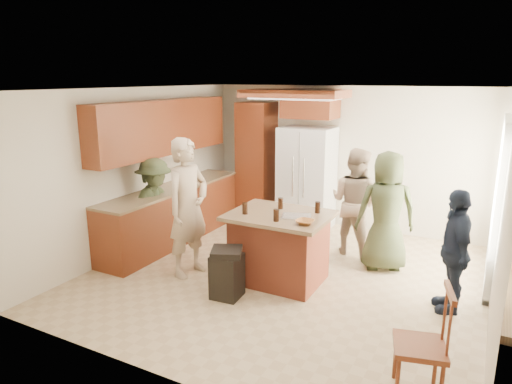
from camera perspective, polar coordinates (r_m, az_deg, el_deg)
The scene contains 12 objects.
person_front_left at distance 6.18m, azimuth -8.49°, elevation -1.96°, with size 0.69×0.50×1.89m, color tan.
person_behind_left at distance 7.03m, azimuth 12.26°, elevation -1.21°, with size 0.80×0.49×1.64m, color tan.
person_behind_right at distance 6.56m, azimuth 15.97°, elevation -2.34°, with size 0.82×0.54×1.68m, color #333A22.
person_side_right at distance 5.69m, azimuth 23.53°, elevation -6.77°, with size 0.85×0.44×1.45m, color #1A2234.
person_counter at distance 7.05m, azimuth -12.45°, elevation -1.82°, with size 0.96×0.44×1.48m, color #313921.
left_cabinetry at distance 7.51m, azimuth -10.74°, elevation 0.93°, with size 0.64×3.00×2.30m.
back_wall_units at distance 8.45m, azimuth 1.67°, elevation 5.58°, with size 1.80×0.60×2.45m.
refrigerator at distance 8.15m, azimuth 6.35°, elevation 1.75°, with size 0.90×0.76×1.80m.
kitchen_island at distance 6.05m, azimuth 2.93°, elevation -6.85°, with size 1.28×1.03×0.93m.
island_items at distance 5.72m, azimuth 4.57°, elevation -2.89°, with size 0.99×0.66×0.15m.
trash_bin at distance 5.68m, azimuth -3.66°, elevation -10.04°, with size 0.48×0.48×0.63m.
spindle_chair at distance 4.27m, azimuth 20.07°, elevation -17.71°, with size 0.51×0.51×0.99m.
Camera 1 is at (2.34, -5.30, 2.65)m, focal length 32.00 mm.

